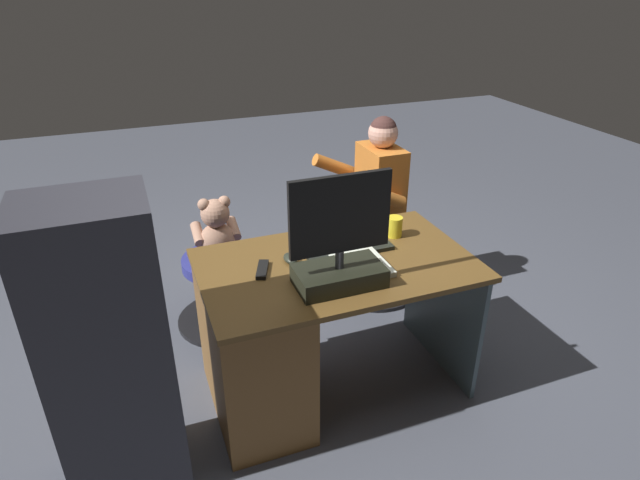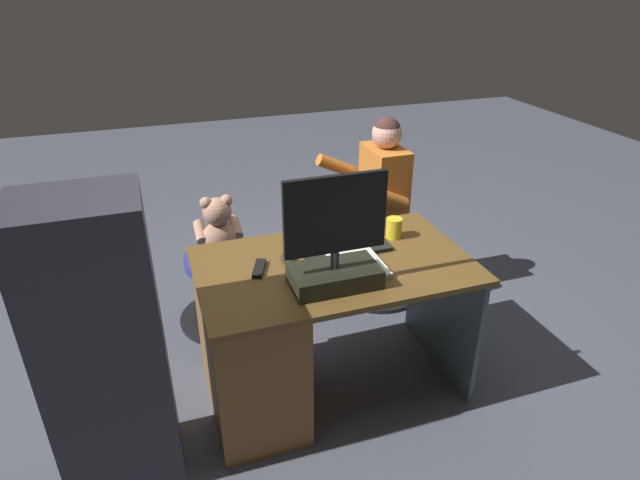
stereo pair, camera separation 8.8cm
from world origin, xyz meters
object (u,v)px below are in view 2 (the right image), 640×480
at_px(cup, 394,228).
at_px(visitor_chair, 380,257).
at_px(keyboard, 346,250).
at_px(tv_remote, 259,268).
at_px(computer_mouse, 288,258).
at_px(office_chair_teddy, 224,284).
at_px(monitor, 335,254).
at_px(person, 370,199).
at_px(teddy_bear, 218,229).
at_px(desk, 269,336).

height_order(cup, visitor_chair, cup).
relative_size(keyboard, tv_remote, 2.80).
bearing_deg(computer_mouse, office_chair_teddy, -72.27).
bearing_deg(tv_remote, monitor, 162.79).
xyz_separation_m(computer_mouse, person, (-0.70, -0.67, -0.07)).
relative_size(keyboard, visitor_chair, 0.74).
relative_size(monitor, keyboard, 1.16).
height_order(office_chair_teddy, teddy_bear, teddy_bear).
height_order(computer_mouse, visitor_chair, computer_mouse).
height_order(keyboard, cup, cup).
distance_m(cup, office_chair_teddy, 1.12).
distance_m(computer_mouse, tv_remote, 0.15).
relative_size(monitor, visitor_chair, 0.87).
bearing_deg(teddy_bear, person, 178.90).
bearing_deg(teddy_bear, keyboard, 126.25).
height_order(monitor, person, monitor).
bearing_deg(keyboard, office_chair_teddy, -53.22).
relative_size(desk, teddy_bear, 3.36).
bearing_deg(office_chair_teddy, monitor, 110.59).
relative_size(tv_remote, person, 0.13).
bearing_deg(desk, monitor, 145.73).
bearing_deg(monitor, visitor_chair, -125.40).
bearing_deg(cup, desk, 12.08).
bearing_deg(office_chair_teddy, person, 179.72).
height_order(desk, office_chair_teddy, desk).
bearing_deg(tv_remote, cup, -150.59).
relative_size(tv_remote, teddy_bear, 0.41).
bearing_deg(monitor, teddy_bear, -69.67).
relative_size(keyboard, computer_mouse, 4.38).
bearing_deg(monitor, office_chair_teddy, -69.41).
bearing_deg(cup, visitor_chair, -110.51).
xyz_separation_m(tv_remote, visitor_chair, (-0.93, -0.70, -0.48)).
distance_m(cup, person, 0.63).
bearing_deg(keyboard, computer_mouse, 0.54).
xyz_separation_m(keyboard, person, (-0.41, -0.67, -0.07)).
distance_m(keyboard, office_chair_teddy, 0.97).
bearing_deg(visitor_chair, keyboard, 53.00).
distance_m(keyboard, teddy_bear, 0.86).
xyz_separation_m(keyboard, cup, (-0.28, -0.06, 0.04)).
bearing_deg(person, teddy_bear, -1.10).
relative_size(cup, office_chair_teddy, 0.18).
height_order(desk, monitor, monitor).
bearing_deg(teddy_bear, cup, 141.46).
height_order(monitor, visitor_chair, monitor).
bearing_deg(cup, computer_mouse, 6.76).
distance_m(desk, monitor, 0.57).
bearing_deg(office_chair_teddy, keyboard, 126.78).
height_order(tv_remote, visitor_chair, tv_remote).
height_order(keyboard, office_chair_teddy, keyboard).
bearing_deg(keyboard, tv_remote, 5.18).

